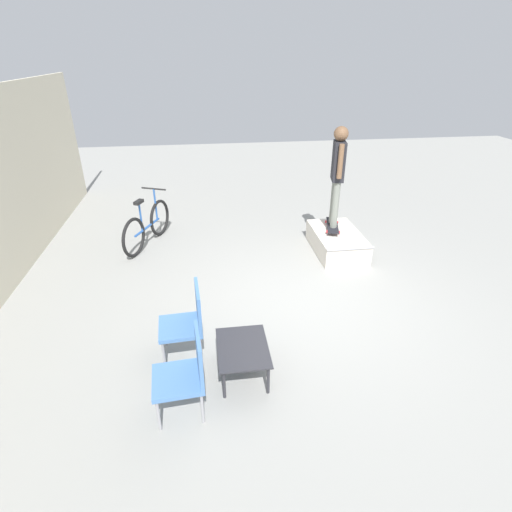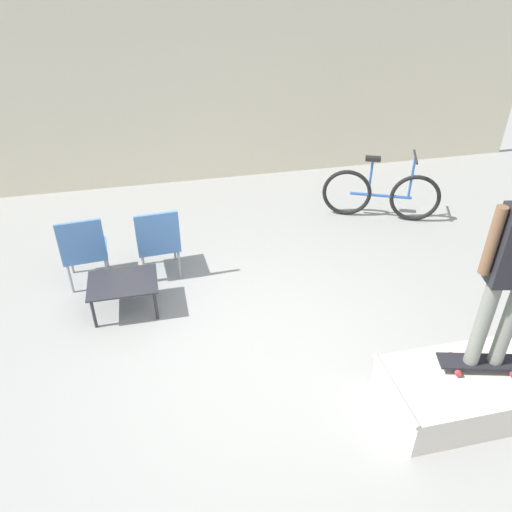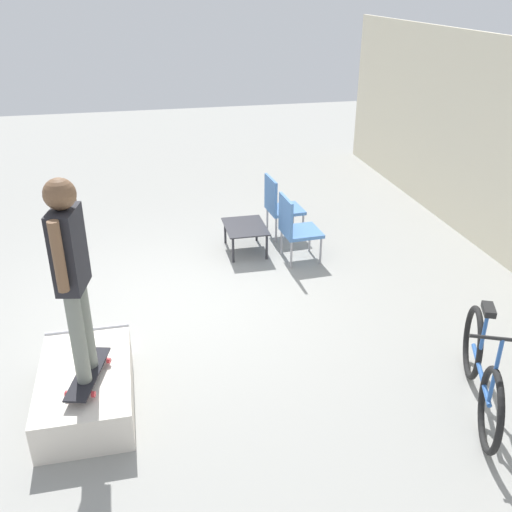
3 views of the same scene
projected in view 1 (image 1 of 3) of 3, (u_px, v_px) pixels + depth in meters
ground_plane at (307, 302)px, 6.16m from camera, size 24.00×24.00×0.00m
skate_ramp_box at (337, 242)px, 7.65m from camera, size 1.44×0.84×0.41m
skateboard_on_ramp at (332, 225)px, 7.66m from camera, size 0.81×0.39×0.07m
person_skater at (338, 169)px, 7.15m from camera, size 0.56×0.27×1.82m
coffee_table at (243, 350)px, 4.64m from camera, size 0.78×0.59×0.40m
patio_chair_left at (187, 371)px, 4.10m from camera, size 0.56×0.56×0.97m
patio_chair_right at (188, 319)px, 4.88m from camera, size 0.55×0.55×0.97m
bicycle at (147, 226)px, 7.82m from camera, size 1.65×0.78×1.04m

